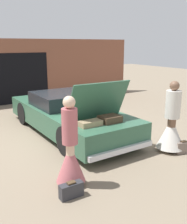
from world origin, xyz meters
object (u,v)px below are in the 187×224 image
object	(u,v)px
person_left	(70,154)
person_right	(171,127)
car	(68,114)
suitcase_beside_left_person	(71,190)
suitcase_beside_right_person	(183,148)

from	to	relation	value
person_left	person_right	world-z (taller)	person_right
car	person_left	size ratio (longest dim) A/B	2.96
person_left	person_right	distance (m)	2.85
suitcase_beside_left_person	suitcase_beside_right_person	bearing A→B (deg)	3.17
person_left	car	bearing A→B (deg)	139.56
person_right	suitcase_beside_right_person	distance (m)	0.57
car	person_right	xyz separation A→B (m)	(1.42, -2.68, 0.07)
person_left	suitcase_beside_left_person	distance (m)	0.64
person_right	suitcase_beside_left_person	distance (m)	3.11
car	person_right	distance (m)	3.03
suitcase_beside_left_person	suitcase_beside_right_person	size ratio (longest dim) A/B	1.09
person_right	suitcase_beside_right_person	bearing A→B (deg)	-141.60
car	person_right	bearing A→B (deg)	-62.03
suitcase_beside_left_person	person_left	bearing A→B (deg)	62.41
person_left	suitcase_beside_left_person	xyz separation A→B (m)	(-0.19, -0.37, -0.48)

